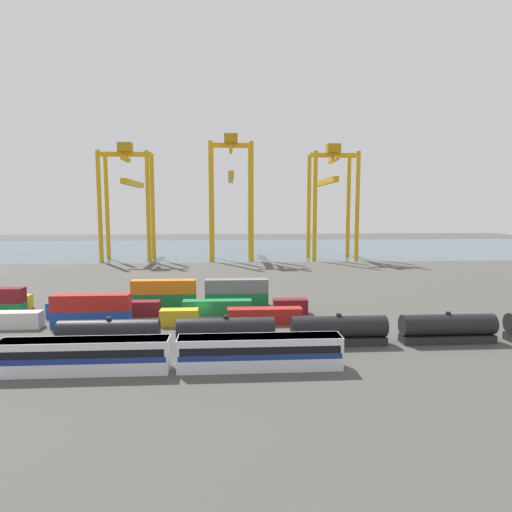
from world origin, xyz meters
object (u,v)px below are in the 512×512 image
at_px(shipping_container_4, 265,316).
at_px(gantry_crane_central, 231,186).
at_px(gantry_crane_west, 128,191).
at_px(shipping_container_8, 143,308).
at_px(shipping_container_3, 179,317).
at_px(gantry_crane_east, 331,190).
at_px(freight_tank_row, 339,330).
at_px(shipping_container_13, 164,300).
at_px(passenger_train, 173,353).
at_px(shipping_container_0, 2,320).

height_order(shipping_container_4, gantry_crane_central, gantry_crane_central).
xyz_separation_m(shipping_container_4, gantry_crane_west, (-42.25, 93.51, 23.93)).
bearing_deg(shipping_container_8, shipping_container_3, -43.26).
bearing_deg(shipping_container_3, gantry_crane_west, 106.93).
distance_m(gantry_crane_west, gantry_crane_east, 75.21).
distance_m(freight_tank_row, shipping_container_13, 37.03).
bearing_deg(gantry_crane_central, freight_tank_row, -82.54).
bearing_deg(gantry_crane_west, shipping_container_4, -65.69).
bearing_deg(shipping_container_3, freight_tank_row, -26.54).
xyz_separation_m(shipping_container_4, gantry_crane_east, (32.96, 93.93, 24.34)).
xyz_separation_m(shipping_container_3, gantry_crane_west, (-28.47, 93.51, 23.93)).
height_order(shipping_container_8, gantry_crane_east, gantry_crane_east).
bearing_deg(shipping_container_3, shipping_container_4, 0.00).
bearing_deg(freight_tank_row, gantry_crane_west, 116.12).
xyz_separation_m(passenger_train, shipping_container_4, (12.23, 19.79, -0.84)).
bearing_deg(passenger_train, gantry_crane_east, 68.33).
xyz_separation_m(freight_tank_row, shipping_container_4, (-9.23, 11.50, -0.76)).
xyz_separation_m(shipping_container_0, gantry_crane_west, (-0.92, 93.51, 23.93)).
bearing_deg(shipping_container_8, shipping_container_0, -161.82).
distance_m(shipping_container_3, shipping_container_8, 9.79).
height_order(passenger_train, shipping_container_13, passenger_train).
distance_m(shipping_container_4, shipping_container_13, 22.57).
xyz_separation_m(passenger_train, shipping_container_0, (-29.10, 19.79, -0.84)).
height_order(passenger_train, shipping_container_8, passenger_train).
distance_m(shipping_container_0, shipping_container_8, 21.50).
bearing_deg(gantry_crane_west, gantry_crane_central, 1.52).
distance_m(gantry_crane_central, gantry_crane_east, 37.64).
bearing_deg(shipping_container_4, shipping_container_8, 162.21).
bearing_deg(freight_tank_row, shipping_container_4, 128.78).
bearing_deg(passenger_train, shipping_container_3, 94.47).
bearing_deg(shipping_container_4, gantry_crane_east, 70.67).
bearing_deg(shipping_container_0, gantry_crane_east, 51.66).
relative_size(freight_tank_row, shipping_container_0, 6.20).
xyz_separation_m(shipping_container_3, shipping_container_4, (13.78, 0.00, 0.00)).
height_order(shipping_container_4, gantry_crane_east, gantry_crane_east).
bearing_deg(shipping_container_0, shipping_container_13, 30.05).
bearing_deg(gantry_crane_east, shipping_container_8, -121.70).
xyz_separation_m(freight_tank_row, gantry_crane_east, (23.72, 105.43, 23.58)).
distance_m(shipping_container_3, shipping_container_4, 13.78).
height_order(shipping_container_0, shipping_container_13, same).
height_order(freight_tank_row, gantry_crane_west, gantry_crane_west).
bearing_deg(shipping_container_8, gantry_crane_east, 58.30).
height_order(shipping_container_0, gantry_crane_east, gantry_crane_east).
xyz_separation_m(shipping_container_0, shipping_container_8, (20.43, 6.71, 0.00)).
xyz_separation_m(gantry_crane_west, gantry_crane_east, (75.20, 0.41, 0.41)).
distance_m(freight_tank_row, gantry_crane_central, 109.85).
bearing_deg(shipping_container_13, passenger_train, -79.89).
bearing_deg(freight_tank_row, shipping_container_13, 137.71).
bearing_deg(freight_tank_row, shipping_container_3, 153.46).
bearing_deg(freight_tank_row, gantry_crane_central, 97.46).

